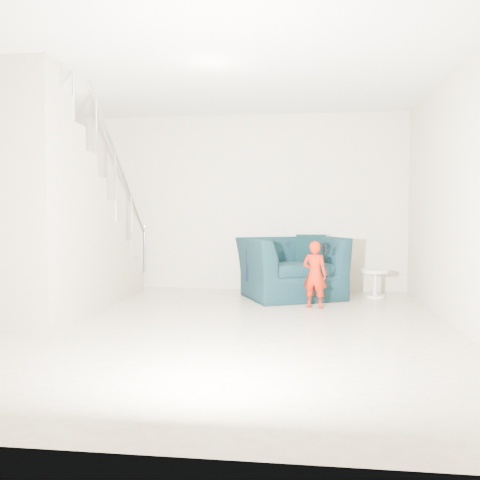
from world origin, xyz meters
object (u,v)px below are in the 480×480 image
object	(u,v)px
side_table	(375,279)
staircase	(52,233)
armchair	(291,267)
toddler	(315,275)

from	to	relation	value
side_table	staircase	xyz separation A→B (m)	(-3.94, -1.64, 0.68)
armchair	side_table	size ratio (longest dim) A/B	3.33
toddler	staircase	bearing A→B (deg)	29.94
side_table	staircase	size ratio (longest dim) A/B	0.11
armchair	staircase	distance (m)	3.18
toddler	side_table	world-z (taller)	toddler
armchair	toddler	xyz separation A→B (m)	(0.31, -0.78, -0.00)
armchair	side_table	bearing A→B (deg)	-17.07
toddler	armchair	bearing A→B (deg)	-51.12
staircase	toddler	bearing A→B (deg)	12.90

